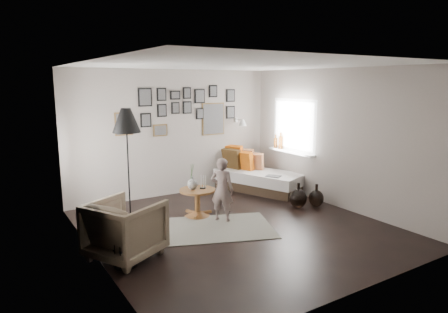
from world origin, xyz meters
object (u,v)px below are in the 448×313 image
demijohn_large (298,198)px  demijohn_small (316,198)px  armchair (125,229)px  magazine_basket (125,253)px  daybed (257,177)px  pedestal_table (197,204)px  child (222,190)px  floor_lamp (126,125)px  vase (193,182)px

demijohn_large → demijohn_small: 0.37m
armchair → magazine_basket: armchair is taller
daybed → demijohn_small: (0.23, -1.59, -0.13)m
pedestal_table → child: size_ratio=0.57×
armchair → child: bearing=-102.3°
demijohn_large → armchair: bearing=-173.8°
armchair → magazine_basket: 0.35m
armchair → floor_lamp: size_ratio=0.45×
demijohn_small → child: (-1.94, 0.28, 0.38)m
daybed → magazine_basket: 4.23m
floor_lamp → daybed: bearing=12.3°
floor_lamp → demijohn_large: bearing=-15.0°
pedestal_table → demijohn_large: bearing=-17.8°
armchair → demijohn_large: 3.47m
demijohn_small → daybed: bearing=98.2°
floor_lamp → demijohn_large: 3.42m
pedestal_table → armchair: 1.89m
vase → demijohn_small: vase is taller
demijohn_large → floor_lamp: bearing=165.0°
floor_lamp → armchair: bearing=-111.7°
magazine_basket → child: bearing=21.9°
pedestal_table → armchair: (-1.62, -0.96, 0.17)m
demijohn_small → armchair: bearing=-176.1°
vase → floor_lamp: 1.50m
demijohn_small → vase: bearing=162.2°
demijohn_large → demijohn_small: demijohn_large is taller
daybed → demijohn_large: daybed is taller
vase → armchair: size_ratio=0.51×
daybed → magazine_basket: daybed is taller
vase → demijohn_large: size_ratio=0.93×
pedestal_table → floor_lamp: (-1.15, 0.21, 1.44)m
floor_lamp → demijohn_large: floor_lamp is taller
daybed → magazine_basket: size_ratio=5.82×
demijohn_large → child: size_ratio=0.44×
vase → armchair: vase is taller
daybed → armchair: (-3.57, -1.85, 0.10)m
vase → floor_lamp: (-1.07, 0.19, 1.04)m
demijohn_large → child: child is taller
pedestal_table → daybed: bearing=24.4°
vase → magazine_basket: 2.10m
floor_lamp → child: (1.39, -0.64, -1.12)m
demijohn_small → child: size_ratio=0.40×
pedestal_table → daybed: (1.95, 0.89, 0.07)m
pedestal_table → daybed: 2.15m
pedestal_table → demijohn_large: pedestal_table is taller
vase → demijohn_small: size_ratio=1.02×
armchair → floor_lamp: (0.47, 1.17, 1.27)m
armchair → child: 1.94m
magazine_basket → demijohn_large: demijohn_large is taller
floor_lamp → demijohn_small: (3.33, -0.92, -1.50)m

